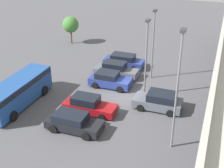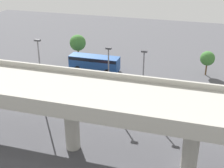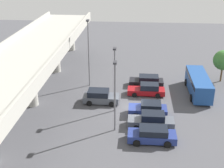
% 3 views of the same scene
% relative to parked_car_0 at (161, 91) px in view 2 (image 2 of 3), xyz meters
% --- Properties ---
extents(ground_plane, '(98.56, 98.56, 0.00)m').
position_rel_parked_car_0_xyz_m(ground_plane, '(6.76, 2.17, -0.76)').
color(ground_plane, '#4C4C51').
extents(highway_overpass, '(47.46, 7.72, 7.15)m').
position_rel_parked_car_0_xyz_m(highway_overpass, '(6.76, 14.23, 4.91)').
color(highway_overpass, '#ADAAA0').
rests_on(highway_overpass, ground_plane).
extents(parked_car_0, '(2.11, 4.71, 1.56)m').
position_rel_parked_car_0_xyz_m(parked_car_0, '(0.00, 0.00, 0.00)').
color(parked_car_0, navy).
rests_on(parked_car_0, ground_plane).
extents(parked_car_1, '(2.02, 4.87, 1.65)m').
position_rel_parked_car_0_xyz_m(parked_car_1, '(2.81, -0.00, 0.00)').
color(parked_car_1, '#515660').
rests_on(parked_car_1, ground_plane).
extents(parked_car_2, '(2.21, 4.33, 1.56)m').
position_rel_parked_car_0_xyz_m(parked_car_2, '(5.39, 0.25, -0.01)').
color(parked_car_2, navy).
rests_on(parked_car_2, ground_plane).
extents(parked_car_3, '(2.26, 4.35, 1.64)m').
position_rel_parked_car_0_xyz_m(parked_car_3, '(8.12, 6.06, 0.03)').
color(parked_car_3, '#515660').
rests_on(parked_car_3, ground_plane).
extents(parked_car_4, '(2.01, 4.77, 1.54)m').
position_rel_parked_car_0_xyz_m(parked_car_4, '(10.86, 0.30, -0.05)').
color(parked_car_4, maroon).
rests_on(parked_car_4, ground_plane).
extents(parked_car_5, '(2.18, 4.64, 1.48)m').
position_rel_parked_car_0_xyz_m(parked_car_5, '(13.82, 0.26, -0.04)').
color(parked_car_5, black).
rests_on(parked_car_5, ground_plane).
extents(shuttle_bus, '(8.15, 2.62, 2.47)m').
position_rel_parked_car_0_xyz_m(shuttle_bus, '(11.90, -6.33, 0.73)').
color(shuttle_bus, '#1E478C').
rests_on(shuttle_bus, ground_plane).
extents(lamp_post_near_aisle, '(0.70, 0.35, 7.64)m').
position_rel_parked_car_0_xyz_m(lamp_post_near_aisle, '(6.13, 4.17, 3.75)').
color(lamp_post_near_aisle, slate).
rests_on(lamp_post_near_aisle, ground_plane).
extents(lamp_post_mid_lot, '(0.70, 0.35, 7.55)m').
position_rel_parked_car_0_xyz_m(lamp_post_mid_lot, '(1.84, 3.81, 3.70)').
color(lamp_post_mid_lot, slate).
rests_on(lamp_post_mid_lot, ground_plane).
extents(lamp_post_by_overpass, '(0.70, 0.35, 9.16)m').
position_rel_parked_car_0_xyz_m(lamp_post_by_overpass, '(13.28, 8.20, 4.53)').
color(lamp_post_by_overpass, slate).
rests_on(lamp_post_by_overpass, ground_plane).
extents(tree_front_left, '(2.27, 2.27, 3.89)m').
position_rel_parked_car_0_xyz_m(tree_front_left, '(-5.57, -9.76, 1.98)').
color(tree_front_left, brown).
rests_on(tree_front_left, ground_plane).
extents(tree_front_centre, '(2.83, 2.83, 4.60)m').
position_rel_parked_car_0_xyz_m(tree_front_centre, '(16.40, -10.33, 2.42)').
color(tree_front_centre, brown).
rests_on(tree_front_centre, ground_plane).
extents(traffic_cone, '(0.44, 0.44, 0.70)m').
position_rel_parked_car_0_xyz_m(traffic_cone, '(3.64, -2.08, -0.43)').
color(traffic_cone, black).
rests_on(traffic_cone, ground_plane).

